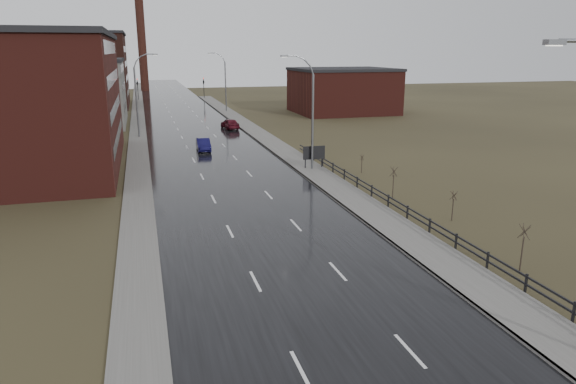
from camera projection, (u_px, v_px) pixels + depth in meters
road at (199, 137)px, 71.95m from camera, size 14.00×300.00×0.06m
sidewalk_right at (313, 172)px, 51.01m from camera, size 3.20×180.00×0.18m
curb_right at (299, 173)px, 50.61m from camera, size 0.16×180.00×0.18m
sidewalk_left at (138, 139)px, 69.79m from camera, size 2.40×260.00×0.12m
warehouse_mid at (72, 92)px, 82.53m from camera, size 16.32×20.40×10.50m
warehouse_far at (62, 70)px, 108.37m from camera, size 26.52×24.48×15.50m
building_right at (343, 90)px, 99.19m from camera, size 18.36×16.32×8.50m
smokestack at (141, 37)px, 149.73m from camera, size 2.70×2.70×30.70m
streetlight_right_mid at (310, 112)px, 50.38m from camera, size 3.36×0.28×11.35m
streetlight_left at (138, 95)px, 70.24m from camera, size 3.36×0.28×11.35m
streetlight_right_far at (224, 82)px, 100.46m from camera, size 3.36×0.28×11.35m
guardrail at (412, 214)px, 35.81m from camera, size 0.10×53.05×1.10m
shrub_c at (523, 247)px, 27.79m from camera, size 0.64×0.67×2.71m
shrub_d at (453, 205)px, 36.28m from camera, size 0.51×0.54×2.16m
shrub_e at (393, 182)px, 41.58m from camera, size 0.63×0.66×2.67m
shrub_f at (362, 163)px, 50.50m from camera, size 0.45×0.47×1.86m
billboard at (314, 153)px, 51.97m from camera, size 2.32×0.17×2.41m
traffic_light_left at (137, 81)px, 124.28m from camera, size 0.58×2.73×5.30m
traffic_light_right at (203, 80)px, 128.48m from camera, size 0.58×2.73×5.30m
car_near at (203, 145)px, 61.73m from camera, size 1.69×4.47×1.46m
car_far at (230, 124)px, 78.94m from camera, size 2.54×4.97×1.62m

